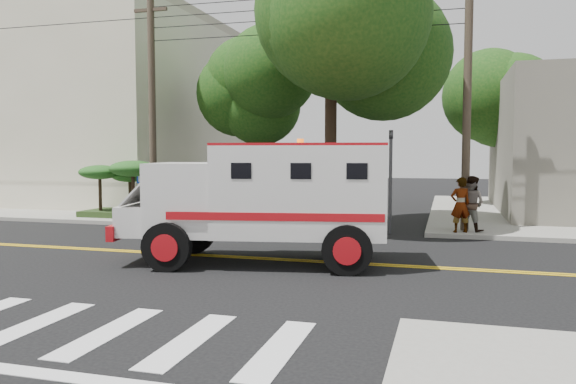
% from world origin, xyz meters
% --- Properties ---
extents(ground, '(100.00, 100.00, 0.00)m').
position_xyz_m(ground, '(0.00, 0.00, 0.00)').
color(ground, black).
rests_on(ground, ground).
extents(sidewalk_nw, '(17.00, 17.00, 0.15)m').
position_xyz_m(sidewalk_nw, '(-13.50, 13.50, 0.07)').
color(sidewalk_nw, gray).
rests_on(sidewalk_nw, ground).
extents(building_left, '(16.00, 14.00, 10.00)m').
position_xyz_m(building_left, '(-15.50, 15.00, 5.15)').
color(building_left, beige).
rests_on(building_left, sidewalk_nw).
extents(utility_pole_left, '(0.28, 0.28, 9.00)m').
position_xyz_m(utility_pole_left, '(-5.60, 6.00, 4.50)').
color(utility_pole_left, '#382D23').
rests_on(utility_pole_left, ground).
extents(utility_pole_right, '(0.28, 0.28, 9.00)m').
position_xyz_m(utility_pole_right, '(6.30, 6.20, 4.50)').
color(utility_pole_right, '#382D23').
rests_on(utility_pole_right, ground).
extents(tree_main, '(6.08, 5.70, 9.85)m').
position_xyz_m(tree_main, '(1.94, 6.21, 7.20)').
color(tree_main, black).
rests_on(tree_main, ground).
extents(tree_left, '(4.48, 4.20, 7.70)m').
position_xyz_m(tree_left, '(-2.68, 11.79, 5.73)').
color(tree_left, black).
rests_on(tree_left, ground).
extents(tree_right, '(4.80, 4.50, 8.20)m').
position_xyz_m(tree_right, '(8.84, 15.77, 6.09)').
color(tree_right, black).
rests_on(tree_right, ground).
extents(traffic_signal, '(0.15, 0.18, 3.60)m').
position_xyz_m(traffic_signal, '(3.80, 5.60, 2.23)').
color(traffic_signal, '#3F3F42').
rests_on(traffic_signal, ground).
extents(accessibility_sign, '(0.45, 0.10, 2.02)m').
position_xyz_m(accessibility_sign, '(-6.20, 6.17, 1.37)').
color(accessibility_sign, '#3F3F42').
rests_on(accessibility_sign, ground).
extents(palm_planter, '(3.52, 2.63, 2.36)m').
position_xyz_m(palm_planter, '(-7.44, 6.62, 1.65)').
color(palm_planter, '#1E3314').
rests_on(palm_planter, sidewalk_nw).
extents(armored_truck, '(7.02, 3.64, 3.05)m').
position_xyz_m(armored_truck, '(1.27, -0.56, 1.74)').
color(armored_truck, silver).
rests_on(armored_truck, ground).
extents(pedestrian_a, '(0.79, 0.66, 1.86)m').
position_xyz_m(pedestrian_a, '(6.13, 5.50, 1.08)').
color(pedestrian_a, gray).
rests_on(pedestrian_a, sidewalk_ne).
extents(pedestrian_b, '(1.15, 1.09, 1.89)m').
position_xyz_m(pedestrian_b, '(6.50, 5.91, 1.09)').
color(pedestrian_b, gray).
rests_on(pedestrian_b, sidewalk_ne).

